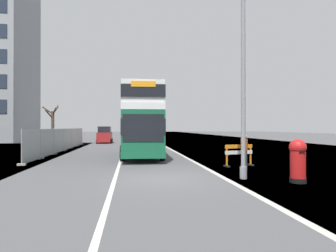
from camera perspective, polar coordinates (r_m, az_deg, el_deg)
ground at (r=12.50m, az=1.24°, el=-10.21°), size 140.00×280.00×0.10m
double_decker_bus at (r=21.93m, az=-5.07°, el=0.95°), size 2.98×10.72×4.85m
lamppost_foreground at (r=12.68m, az=14.32°, el=9.76°), size 0.29×0.70×9.11m
red_pillar_postbox at (r=12.35m, az=23.76°, el=-5.81°), size 0.64×0.64×1.66m
roadworks_barrier at (r=16.53m, az=13.52°, el=-4.99°), size 1.74×0.86×1.18m
construction_site_fence at (r=28.05m, az=-19.54°, el=-2.57°), size 0.44×20.60×2.05m
car_oncoming_near at (r=41.09m, az=-12.12°, el=-1.77°), size 1.97×4.28×2.25m
car_receding_mid at (r=50.36m, az=-5.40°, el=-1.62°), size 2.08×3.95×1.99m
bare_tree_far_verge_near at (r=44.25m, az=-21.41°, el=0.61°), size 2.20×2.11×5.33m
pedestrian_at_kerb at (r=15.23m, az=14.49°, el=-4.86°), size 0.34×0.34×1.77m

